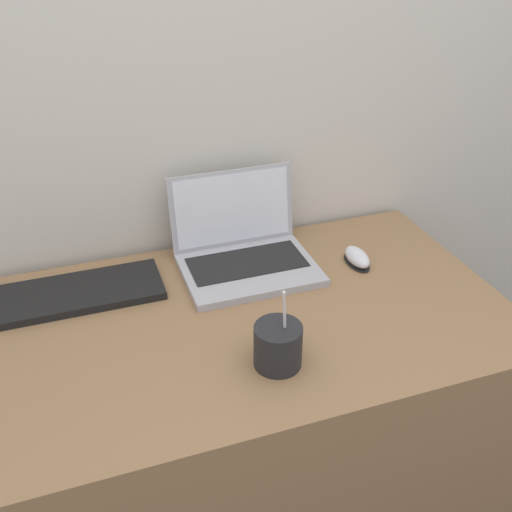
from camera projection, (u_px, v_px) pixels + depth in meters
name	position (u px, v px, depth m)	size (l,w,h in m)	color
wall_back	(186.00, 43.00, 1.45)	(7.00, 0.04, 2.50)	silver
desk	(242.00, 423.00, 1.59)	(1.28, 0.73, 0.71)	#936D47
laptop	(244.00, 249.00, 1.58)	(0.34, 0.29, 0.23)	#ADADB2
drink_cup	(278.00, 345.00, 1.24)	(0.10, 0.10, 0.20)	#232326
computer_mouse	(357.00, 258.00, 1.60)	(0.05, 0.11, 0.04)	black
external_keyboard	(72.00, 294.00, 1.46)	(0.44, 0.17, 0.02)	black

